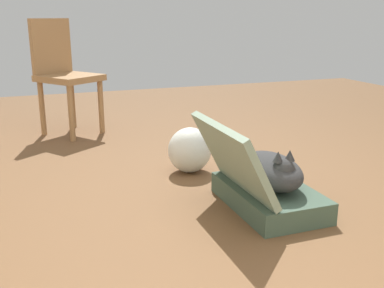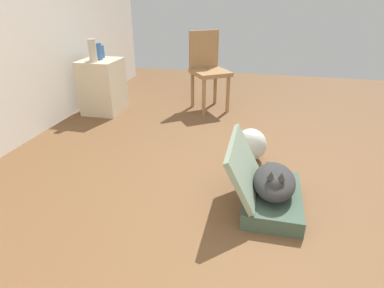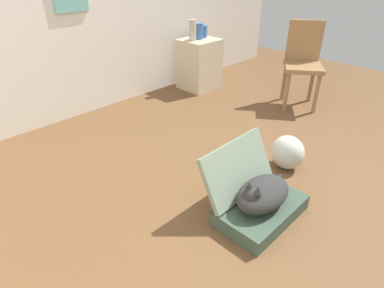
% 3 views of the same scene
% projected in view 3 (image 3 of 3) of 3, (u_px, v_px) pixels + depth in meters
% --- Properties ---
extents(ground_plane, '(7.68, 7.68, 0.00)m').
position_uv_depth(ground_plane, '(253.00, 191.00, 2.48)').
color(ground_plane, brown).
rests_on(ground_plane, ground).
extents(suitcase_base, '(0.62, 0.39, 0.11)m').
position_uv_depth(suitcase_base, '(261.00, 210.00, 2.21)').
color(suitcase_base, '#384C3D').
rests_on(suitcase_base, ground).
extents(suitcase_lid, '(0.62, 0.21, 0.36)m').
position_uv_depth(suitcase_lid, '(238.00, 169.00, 2.23)').
color(suitcase_lid, gray).
rests_on(suitcase_lid, suitcase_base).
extents(cat, '(0.52, 0.28, 0.23)m').
position_uv_depth(cat, '(262.00, 194.00, 2.14)').
color(cat, '#2D2D2D').
rests_on(cat, suitcase_base).
extents(plastic_bag_white, '(0.25, 0.28, 0.29)m').
position_uv_depth(plastic_bag_white, '(288.00, 152.00, 2.69)').
color(plastic_bag_white, silver).
rests_on(plastic_bag_white, ground).
extents(side_table, '(0.46, 0.43, 0.64)m').
position_uv_depth(side_table, '(199.00, 64.00, 4.27)').
color(side_table, beige).
rests_on(side_table, ground).
extents(vase_tall, '(0.09, 0.09, 0.25)m').
position_uv_depth(vase_tall, '(193.00, 30.00, 3.98)').
color(vase_tall, '#B7AD99').
rests_on(vase_tall, side_table).
extents(vase_short, '(0.11, 0.11, 0.15)m').
position_uv_depth(vase_short, '(203.00, 31.00, 4.17)').
color(vase_short, '#38609E').
rests_on(vase_short, side_table).
extents(vase_round, '(0.11, 0.11, 0.19)m').
position_uv_depth(vase_round, '(199.00, 31.00, 4.07)').
color(vase_round, '#38609E').
rests_on(vase_round, side_table).
extents(chair, '(0.59, 0.59, 0.94)m').
position_uv_depth(chair, '(303.00, 61.00, 3.70)').
color(chair, olive).
rests_on(chair, ground).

